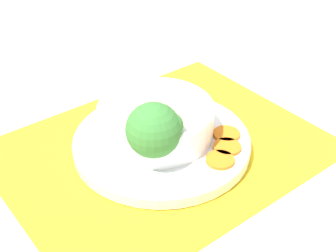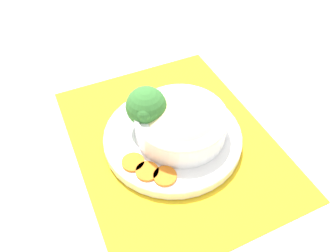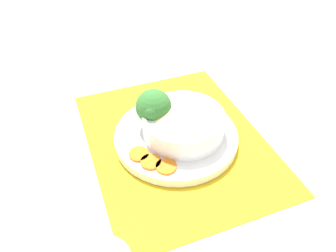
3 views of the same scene
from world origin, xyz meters
The scene contains 8 objects.
ground_plane centered at (0.00, 0.00, 0.00)m, with size 4.00×4.00×0.00m, color beige.
placemat centered at (0.00, 0.00, 0.00)m, with size 0.51×0.42×0.00m.
plate centered at (0.00, 0.00, 0.02)m, with size 0.27×0.27×0.02m.
bowl centered at (0.00, -0.02, 0.05)m, with size 0.18×0.18×0.06m.
broccoli_floret centered at (0.04, 0.04, 0.07)m, with size 0.08×0.08×0.09m.
carrot_slice_near centered at (-0.04, 0.09, 0.02)m, with size 0.04×0.04×0.01m.
carrot_slice_middle centered at (-0.07, 0.07, 0.02)m, with size 0.04×0.04×0.01m.
carrot_slice_far centered at (-0.09, 0.05, 0.02)m, with size 0.04×0.04×0.01m.
Camera 1 is at (0.30, 0.49, 0.44)m, focal length 50.00 mm.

